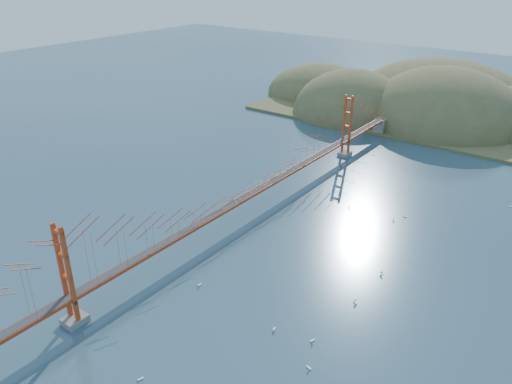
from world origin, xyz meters
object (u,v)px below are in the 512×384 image
Objects in this scene: sailboat_0 at (274,328)px; sailboat_1 at (393,220)px; sailboat_2 at (309,367)px; bridge at (250,171)px.

sailboat_1 is (0.62, 29.20, -0.01)m from sailboat_0.
sailboat_2 is at bearing -81.00° from sailboat_1.
sailboat_0 is (-5.64, 2.47, -0.00)m from sailboat_2.
sailboat_0 is 29.21m from sailboat_1.
bridge is at bearing 137.55° from sailboat_2.
sailboat_2 is 1.00× the size of sailboat_0.
sailboat_1 is (-5.02, 31.67, -0.01)m from sailboat_2.
bridge is 26.26m from sailboat_0.
sailboat_0 is 1.17× the size of sailboat_1.
sailboat_0 is at bearing -91.22° from sailboat_1.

